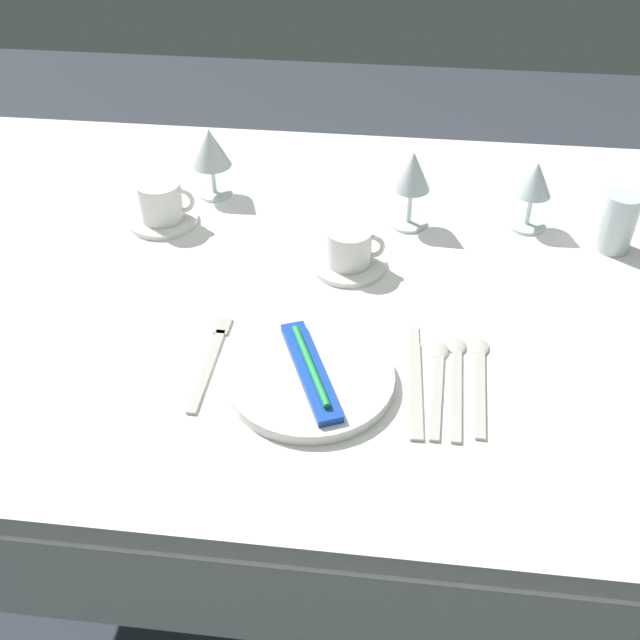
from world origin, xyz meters
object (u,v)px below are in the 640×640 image
Objects in this scene: dinner_plate at (310,378)px; wine_glass_centre at (534,183)px; spoon_dessert at (457,374)px; spoon_tea at (480,373)px; fork_outer at (211,358)px; coffee_cup_right at (161,201)px; toothbrush_package at (310,370)px; wine_glass_right at (211,150)px; dinner_knife at (415,382)px; drink_tumbler at (618,222)px; wine_glass_left at (412,175)px; spoon_soup at (438,376)px; coffee_cup_left at (350,246)px.

wine_glass_centre is (0.35, 0.47, 0.08)m from dinner_plate.
spoon_dessert is (0.21, 0.04, -0.01)m from dinner_plate.
fork_outer is at bearing -178.09° from spoon_tea.
coffee_cup_right is at bearing 148.29° from spoon_tea.
toothbrush_package is 0.95× the size of spoon_dessert.
coffee_cup_right is 0.14m from wine_glass_right.
dinner_knife is 2.19× the size of drink_tumbler.
wine_glass_centre is 0.16m from drink_tumbler.
dinner_plate is 0.48m from wine_glass_left.
wine_glass_left is at bearing 97.37° from spoon_soup.
dinner_knife is at bearing -113.96° from wine_glass_centre.
spoon_dessert reaches higher than fork_outer.
spoon_dessert is (0.03, 0.01, -0.00)m from spoon_soup.
dinner_plate is 2.24× the size of drink_tumbler.
dinner_plate reaches higher than spoon_soup.
toothbrush_package reaches higher than spoon_tea.
toothbrush_package reaches higher than dinner_plate.
wine_glass_left is 1.07× the size of wine_glass_right.
spoon_dessert is (0.06, 0.02, -0.00)m from dinner_knife.
wine_glass_centre reaches higher than spoon_tea.
toothbrush_package reaches higher than dinner_knife.
spoon_tea is at bearing 10.69° from toothbrush_package.
dinner_plate is at bearing -12.07° from fork_outer.
wine_glass_centre is at bearing 53.14° from dinner_plate.
dinner_knife is 0.65m from wine_glass_right.
dinner_plate reaches higher than spoon_tea.
dinner_knife is 0.04m from spoon_soup.
toothbrush_package is 0.15m from dinner_knife.
dinner_plate is 0.59m from wine_glass_centre.
coffee_cup_right is (-0.33, 0.40, 0.04)m from dinner_plate.
spoon_tea is at bearing -31.71° from coffee_cup_right.
coffee_cup_left is at bearing -123.06° from wine_glass_left.
drink_tumbler is (0.50, 0.41, 0.05)m from dinner_plate.
fork_outer is 1.59× the size of wine_glass_centre.
dinner_plate is at bearing -169.68° from spoon_soup.
coffee_cup_right is (-0.18, 0.37, 0.04)m from fork_outer.
spoon_dessert is 2.00× the size of drink_tumbler.
dinner_knife is at bearing -66.90° from coffee_cup_left.
wine_glass_left is 0.37m from drink_tumbler.
spoon_soup is at bearing -47.54° from wine_glass_right.
coffee_cup_left is (0.03, 0.30, 0.02)m from toothbrush_package.
toothbrush_package is at bearing -95.94° from coffee_cup_left.
fork_outer is 1.51× the size of wine_glass_right.
wine_glass_right is at bearing 170.06° from wine_glass_left.
spoon_dessert is at bearing 10.93° from toothbrush_package.
coffee_cup_left is 0.19m from wine_glass_left.
wine_glass_left is (-0.02, 0.43, 0.10)m from dinner_knife.
fork_outer is 0.89× the size of dinner_knife.
dinner_plate is 0.30m from coffee_cup_left.
coffee_cup_right is (-0.36, 0.10, 0.00)m from coffee_cup_left.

